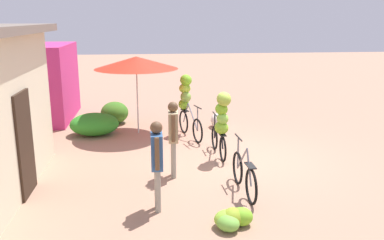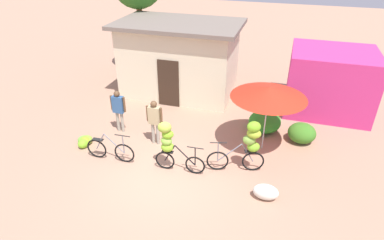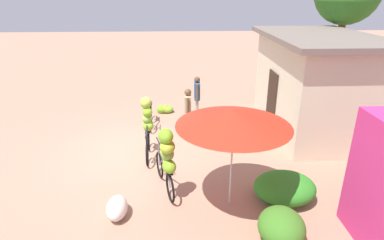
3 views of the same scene
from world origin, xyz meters
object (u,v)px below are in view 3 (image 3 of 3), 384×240
object	(u,v)px
bicycle_near_pile	(147,122)
banana_pile_on_ground	(166,109)
building_low	(315,83)
bicycle_center_loaded	(167,157)
person_vendor	(188,108)
produce_sack	(117,208)
bicycle_leftmost	(150,116)
person_bystander	(197,94)
market_umbrella	(234,118)

from	to	relation	value
bicycle_near_pile	banana_pile_on_ground	world-z (taller)	bicycle_near_pile
building_low	bicycle_center_loaded	world-z (taller)	building_low
bicycle_near_pile	person_vendor	bearing A→B (deg)	129.17
produce_sack	person_vendor	distance (m)	4.32
building_low	bicycle_near_pile	distance (m)	5.70
bicycle_leftmost	banana_pile_on_ground	distance (m)	1.41
bicycle_leftmost	bicycle_center_loaded	distance (m)	4.33
person_bystander	bicycle_leftmost	bearing A→B (deg)	-72.29
bicycle_near_pile	market_umbrella	bearing A→B (deg)	37.98
bicycle_leftmost	produce_sack	size ratio (longest dim) A/B	2.35
bicycle_center_loaded	produce_sack	xyz separation A→B (m)	(0.70, -1.05, -0.80)
bicycle_leftmost	person_vendor	bearing A→B (deg)	51.93
building_low	person_bystander	distance (m)	4.02
building_low	produce_sack	bearing A→B (deg)	-52.74
bicycle_near_pile	person_vendor	distance (m)	1.56
building_low	bicycle_center_loaded	distance (m)	6.16
produce_sack	person_vendor	xyz separation A→B (m)	(-3.91, 1.65, 0.78)
market_umbrella	bicycle_near_pile	size ratio (longest dim) A/B	1.44
building_low	produce_sack	world-z (taller)	building_low
banana_pile_on_ground	person_bystander	xyz separation A→B (m)	(0.76, 1.18, 0.84)
produce_sack	bicycle_center_loaded	bearing A→B (deg)	123.78
produce_sack	person_bystander	distance (m)	5.88
market_umbrella	bicycle_center_loaded	bearing A→B (deg)	-104.12
market_umbrella	person_bystander	bearing A→B (deg)	-175.38
produce_sack	market_umbrella	bearing A→B (deg)	98.17
building_low	bicycle_near_pile	world-z (taller)	building_low
produce_sack	bicycle_leftmost	bearing A→B (deg)	175.87
produce_sack	building_low	bearing A→B (deg)	127.26
bicycle_center_loaded	bicycle_near_pile	bearing A→B (deg)	-164.62
banana_pile_on_ground	person_bystander	size ratio (longest dim) A/B	0.45
bicycle_leftmost	person_bystander	xyz separation A→B (m)	(-0.54, 1.68, 0.62)
banana_pile_on_ground	bicycle_leftmost	bearing A→B (deg)	-21.21
bicycle_near_pile	person_vendor	xyz separation A→B (m)	(-0.99, 1.21, 0.03)
person_vendor	person_bystander	world-z (taller)	person_vendor
bicycle_near_pile	person_vendor	world-z (taller)	bicycle_near_pile
building_low	banana_pile_on_ground	bearing A→B (deg)	-109.21
produce_sack	bicycle_near_pile	bearing A→B (deg)	171.44
person_vendor	person_bystander	bearing A→B (deg)	165.99
bicycle_center_loaded	banana_pile_on_ground	bearing A→B (deg)	-178.02
bicycle_leftmost	bicycle_near_pile	xyz separation A→B (m)	(2.00, 0.09, 0.60)
market_umbrella	person_bystander	world-z (taller)	market_umbrella
bicycle_leftmost	bicycle_center_loaded	bearing A→B (deg)	9.37
market_umbrella	person_vendor	world-z (taller)	market_umbrella
building_low	bicycle_center_loaded	bearing A→B (deg)	-52.02
bicycle_leftmost	bicycle_near_pile	distance (m)	2.09
bicycle_leftmost	bicycle_center_loaded	world-z (taller)	bicycle_center_loaded
bicycle_leftmost	bicycle_near_pile	bearing A→B (deg)	2.44
market_umbrella	bicycle_leftmost	world-z (taller)	market_umbrella
banana_pile_on_ground	produce_sack	bearing A→B (deg)	-7.87
banana_pile_on_ground	market_umbrella	bearing A→B (deg)	15.14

